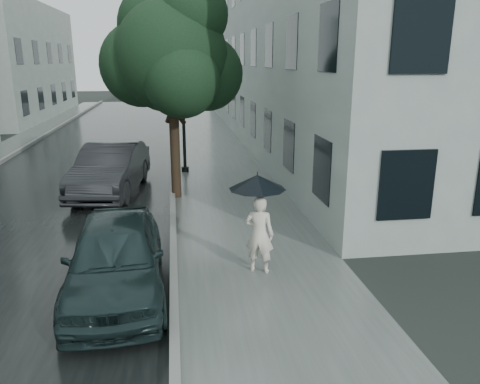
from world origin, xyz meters
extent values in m
plane|color=black|center=(0.00, 0.00, 0.00)|extent=(120.00, 120.00, 0.00)
cube|color=slate|center=(0.25, 12.00, 0.00)|extent=(3.50, 60.00, 0.01)
cube|color=slate|center=(-1.57, 12.00, 0.07)|extent=(0.15, 60.00, 0.15)
cube|color=black|center=(-5.08, 12.00, 0.00)|extent=(6.85, 60.00, 0.00)
cube|color=#97A59E|center=(5.50, 19.50, 4.50)|extent=(7.00, 36.00, 9.00)
cube|color=black|center=(2.02, 19.50, 4.50)|extent=(0.08, 32.40, 7.20)
cube|color=#97A59E|center=(-13.80, 30.00, 4.00)|extent=(7.00, 18.00, 8.00)
cube|color=black|center=(-10.32, 30.00, 4.00)|extent=(0.08, 16.20, 6.40)
imported|color=silver|center=(0.13, 1.15, 0.80)|extent=(0.68, 0.57, 1.58)
cylinder|color=black|center=(0.08, 1.17, 1.37)|extent=(0.02, 0.02, 0.72)
cone|color=black|center=(0.08, 1.17, 1.86)|extent=(1.14, 1.14, 0.28)
cylinder|color=black|center=(0.08, 1.17, 2.02)|extent=(0.02, 0.02, 0.08)
cylinder|color=black|center=(0.08, 1.17, 0.98)|extent=(0.03, 0.03, 0.06)
cylinder|color=#332619|center=(-1.45, 6.78, 1.49)|extent=(0.30, 0.30, 2.97)
sphere|color=#1A3B23|center=(-1.45, 6.78, 4.22)|extent=(3.25, 3.25, 3.25)
sphere|color=#1A3B23|center=(-0.44, 7.15, 3.72)|extent=(2.24, 2.24, 2.24)
sphere|color=#1A3B23|center=(-2.33, 7.28, 3.98)|extent=(2.50, 2.50, 2.50)
sphere|color=#1A3B23|center=(-1.21, 5.90, 3.59)|extent=(2.11, 2.11, 2.11)
sphere|color=#1A3B23|center=(-1.82, 7.52, 5.10)|extent=(2.37, 2.37, 2.37)
sphere|color=#1A3B23|center=(-0.83, 6.53, 5.34)|extent=(2.01, 2.01, 2.01)
cylinder|color=black|center=(-1.09, 10.13, 2.39)|extent=(0.12, 0.12, 4.79)
cylinder|color=black|center=(-1.09, 10.13, 0.10)|extent=(0.28, 0.28, 0.20)
cylinder|color=black|center=(-1.34, 10.11, 4.79)|extent=(0.51, 0.13, 0.08)
sphere|color=silver|center=(-1.64, 10.08, 4.74)|extent=(0.32, 0.32, 0.32)
imported|color=#182829|center=(-2.59, 0.63, 0.72)|extent=(1.89, 4.25, 1.42)
imported|color=black|center=(-3.50, 7.56, 0.78)|extent=(2.26, 4.89, 1.55)
camera|label=1|loc=(-1.47, -7.35, 4.12)|focal=35.00mm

